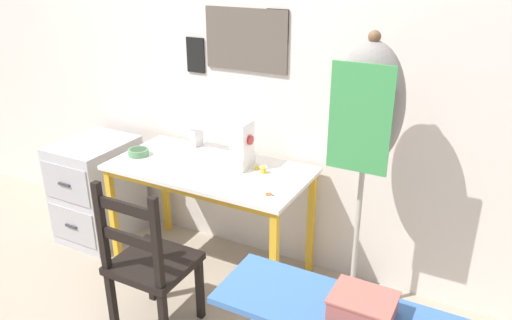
{
  "coord_description": "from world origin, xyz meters",
  "views": [
    {
      "loc": [
        1.51,
        -1.97,
        1.92
      ],
      "look_at": [
        0.33,
        0.27,
        0.85
      ],
      "focal_mm": 35.0,
      "sensor_mm": 36.0,
      "label": 1
    }
  ],
  "objects_px": {
    "fabric_bowl": "(139,152)",
    "wooden_chair": "(150,264)",
    "thread_spool_near_machine": "(257,167)",
    "filing_cabinet": "(98,190)",
    "scissors": "(272,195)",
    "dress_form": "(367,119)",
    "thread_spool_mid_table": "(263,170)",
    "storage_box": "(363,307)",
    "sewing_machine": "(224,143)"
  },
  "relations": [
    {
      "from": "dress_form",
      "to": "thread_spool_near_machine",
      "type": "bearing_deg",
      "value": 173.66
    },
    {
      "from": "storage_box",
      "to": "fabric_bowl",
      "type": "bearing_deg",
      "value": 152.14
    },
    {
      "from": "wooden_chair",
      "to": "filing_cabinet",
      "type": "distance_m",
      "value": 1.14
    },
    {
      "from": "thread_spool_near_machine",
      "to": "fabric_bowl",
      "type": "bearing_deg",
      "value": -168.38
    },
    {
      "from": "sewing_machine",
      "to": "wooden_chair",
      "type": "relative_size",
      "value": 0.44
    },
    {
      "from": "scissors",
      "to": "wooden_chair",
      "type": "relative_size",
      "value": 0.13
    },
    {
      "from": "fabric_bowl",
      "to": "filing_cabinet",
      "type": "relative_size",
      "value": 0.18
    },
    {
      "from": "sewing_machine",
      "to": "thread_spool_near_machine",
      "type": "height_order",
      "value": "sewing_machine"
    },
    {
      "from": "filing_cabinet",
      "to": "dress_form",
      "type": "xyz_separation_m",
      "value": [
        1.86,
        0.03,
        0.8
      ]
    },
    {
      "from": "fabric_bowl",
      "to": "storage_box",
      "type": "distance_m",
      "value": 1.93
    },
    {
      "from": "scissors",
      "to": "thread_spool_mid_table",
      "type": "distance_m",
      "value": 0.29
    },
    {
      "from": "dress_form",
      "to": "wooden_chair",
      "type": "bearing_deg",
      "value": -144.35
    },
    {
      "from": "wooden_chair",
      "to": "storage_box",
      "type": "xyz_separation_m",
      "value": [
        1.19,
        -0.34,
        0.43
      ]
    },
    {
      "from": "fabric_bowl",
      "to": "wooden_chair",
      "type": "xyz_separation_m",
      "value": [
        0.51,
        -0.56,
        -0.33
      ]
    },
    {
      "from": "thread_spool_near_machine",
      "to": "storage_box",
      "type": "relative_size",
      "value": 0.16
    },
    {
      "from": "sewing_machine",
      "to": "thread_spool_mid_table",
      "type": "distance_m",
      "value": 0.3
    },
    {
      "from": "fabric_bowl",
      "to": "thread_spool_mid_table",
      "type": "xyz_separation_m",
      "value": [
        0.82,
        0.12,
        -0.0
      ]
    },
    {
      "from": "wooden_chair",
      "to": "filing_cabinet",
      "type": "height_order",
      "value": "wooden_chair"
    },
    {
      "from": "thread_spool_mid_table",
      "to": "dress_form",
      "type": "relative_size",
      "value": 0.03
    },
    {
      "from": "sewing_machine",
      "to": "fabric_bowl",
      "type": "bearing_deg",
      "value": -165.51
    },
    {
      "from": "thread_spool_near_machine",
      "to": "filing_cabinet",
      "type": "xyz_separation_m",
      "value": [
        -1.22,
        -0.1,
        -0.39
      ]
    },
    {
      "from": "sewing_machine",
      "to": "fabric_bowl",
      "type": "height_order",
      "value": "sewing_machine"
    },
    {
      "from": "sewing_machine",
      "to": "thread_spool_mid_table",
      "type": "height_order",
      "value": "sewing_machine"
    },
    {
      "from": "sewing_machine",
      "to": "wooden_chair",
      "type": "bearing_deg",
      "value": -93.14
    },
    {
      "from": "scissors",
      "to": "sewing_machine",
      "type": "bearing_deg",
      "value": 150.37
    },
    {
      "from": "scissors",
      "to": "wooden_chair",
      "type": "distance_m",
      "value": 0.73
    },
    {
      "from": "fabric_bowl",
      "to": "thread_spool_mid_table",
      "type": "height_order",
      "value": "same"
    },
    {
      "from": "filing_cabinet",
      "to": "dress_form",
      "type": "relative_size",
      "value": 0.45
    },
    {
      "from": "fabric_bowl",
      "to": "thread_spool_mid_table",
      "type": "bearing_deg",
      "value": 8.56
    },
    {
      "from": "dress_form",
      "to": "sewing_machine",
      "type": "bearing_deg",
      "value": 176.22
    },
    {
      "from": "sewing_machine",
      "to": "scissors",
      "type": "distance_m",
      "value": 0.53
    },
    {
      "from": "thread_spool_near_machine",
      "to": "wooden_chair",
      "type": "relative_size",
      "value": 0.04
    },
    {
      "from": "fabric_bowl",
      "to": "wooden_chair",
      "type": "distance_m",
      "value": 0.82
    },
    {
      "from": "scissors",
      "to": "wooden_chair",
      "type": "bearing_deg",
      "value": -137.31
    },
    {
      "from": "sewing_machine",
      "to": "thread_spool_mid_table",
      "type": "xyz_separation_m",
      "value": [
        0.27,
        -0.02,
        -0.11
      ]
    },
    {
      "from": "thread_spool_mid_table",
      "to": "filing_cabinet",
      "type": "bearing_deg",
      "value": -176.85
    },
    {
      "from": "scissors",
      "to": "storage_box",
      "type": "bearing_deg",
      "value": -47.86
    },
    {
      "from": "thread_spool_mid_table",
      "to": "wooden_chair",
      "type": "xyz_separation_m",
      "value": [
        -0.31,
        -0.68,
        -0.33
      ]
    },
    {
      "from": "scissors",
      "to": "filing_cabinet",
      "type": "xyz_separation_m",
      "value": [
        -1.45,
        0.17,
        -0.37
      ]
    },
    {
      "from": "thread_spool_near_machine",
      "to": "dress_form",
      "type": "xyz_separation_m",
      "value": [
        0.64,
        -0.07,
        0.41
      ]
    },
    {
      "from": "sewing_machine",
      "to": "storage_box",
      "type": "height_order",
      "value": "sewing_machine"
    },
    {
      "from": "fabric_bowl",
      "to": "dress_form",
      "type": "xyz_separation_m",
      "value": [
        1.4,
        0.08,
        0.41
      ]
    },
    {
      "from": "thread_spool_near_machine",
      "to": "sewing_machine",
      "type": "bearing_deg",
      "value": -175.97
    },
    {
      "from": "fabric_bowl",
      "to": "thread_spool_near_machine",
      "type": "height_order",
      "value": "fabric_bowl"
    },
    {
      "from": "thread_spool_mid_table",
      "to": "wooden_chair",
      "type": "height_order",
      "value": "wooden_chair"
    },
    {
      "from": "sewing_machine",
      "to": "filing_cabinet",
      "type": "distance_m",
      "value": 1.13
    },
    {
      "from": "thread_spool_mid_table",
      "to": "storage_box",
      "type": "xyz_separation_m",
      "value": [
        0.88,
        -1.02,
        0.1
      ]
    },
    {
      "from": "thread_spool_mid_table",
      "to": "dress_form",
      "type": "bearing_deg",
      "value": -3.81
    },
    {
      "from": "fabric_bowl",
      "to": "scissors",
      "type": "distance_m",
      "value": 1.0
    },
    {
      "from": "sewing_machine",
      "to": "fabric_bowl",
      "type": "xyz_separation_m",
      "value": [
        -0.54,
        -0.14,
        -0.11
      ]
    }
  ]
}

